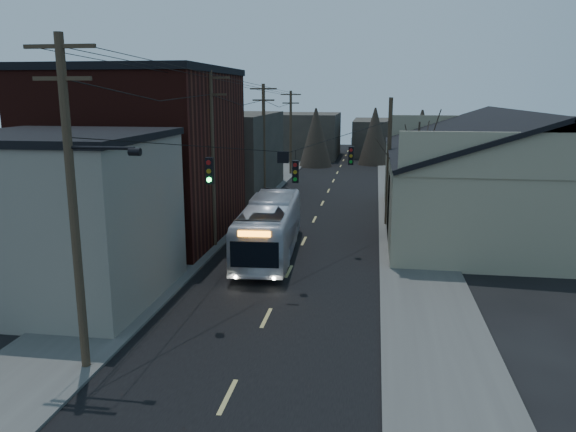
{
  "coord_description": "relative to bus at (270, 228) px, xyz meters",
  "views": [
    {
      "loc": [
        4.06,
        -12.58,
        8.8
      ],
      "look_at": [
        0.04,
        13.42,
        3.0
      ],
      "focal_mm": 35.0,
      "sensor_mm": 36.0,
      "label": 1
    }
  ],
  "objects": [
    {
      "name": "building_far_left",
      "position": [
        -4.48,
        48.13,
        1.46
      ],
      "size": [
        10.0,
        12.0,
        6.0
      ],
      "primitive_type": "cube",
      "color": "#2F2B25",
      "rests_on": "ground"
    },
    {
      "name": "sidewalk_right",
      "position": [
        8.02,
        13.13,
        -1.48
      ],
      "size": [
        4.0,
        110.0,
        0.12
      ],
      "primitive_type": "cube",
      "color": "#474744",
      "rests_on": "ground"
    },
    {
      "name": "utility_lines",
      "position": [
        -1.6,
        7.28,
        3.41
      ],
      "size": [
        11.24,
        45.28,
        10.5
      ],
      "color": "#382B1E",
      "rests_on": "ground"
    },
    {
      "name": "warehouse",
      "position": [
        14.52,
        8.13,
        1.16
      ],
      "size": [
        16.16,
        20.6,
        7.73
      ],
      "color": "gray",
      "rests_on": "ground"
    },
    {
      "name": "building_clapboard",
      "position": [
        -7.48,
        -7.87,
        1.96
      ],
      "size": [
        8.0,
        8.0,
        7.0
      ],
      "primitive_type": "cube",
      "color": "slate",
      "rests_on": "ground"
    },
    {
      "name": "parked_car",
      "position": [
        -1.48,
        10.19,
        -0.8
      ],
      "size": [
        2.08,
        4.66,
        1.49
      ],
      "primitive_type": "imported",
      "rotation": [
        0.0,
        0.0,
        -0.11
      ],
      "color": "#B8BCC0",
      "rests_on": "ground"
    },
    {
      "name": "sidewalk_left",
      "position": [
        -4.98,
        13.13,
        -1.48
      ],
      "size": [
        4.0,
        110.0,
        0.12
      ],
      "primitive_type": "cube",
      "color": "#474744",
      "rests_on": "ground"
    },
    {
      "name": "bare_tree",
      "position": [
        8.02,
        3.13,
        2.06
      ],
      "size": [
        0.4,
        0.4,
        7.2
      ],
      "primitive_type": "cone",
      "color": "black",
      "rests_on": "ground"
    },
    {
      "name": "building_far_right",
      "position": [
        8.52,
        53.13,
        0.96
      ],
      "size": [
        12.0,
        14.0,
        5.0
      ],
      "primitive_type": "cube",
      "color": "#2F2B25",
      "rests_on": "ground"
    },
    {
      "name": "bus",
      "position": [
        0.0,
        0.0,
        0.0
      ],
      "size": [
        3.23,
        11.19,
        3.08
      ],
      "primitive_type": "imported",
      "rotation": [
        0.0,
        0.0,
        3.2
      ],
      "color": "silver",
      "rests_on": "ground"
    },
    {
      "name": "building_left_far",
      "position": [
        -7.98,
        19.13,
        1.96
      ],
      "size": [
        9.0,
        14.0,
        7.0
      ],
      "primitive_type": "cube",
      "color": "#2F2B25",
      "rests_on": "ground"
    },
    {
      "name": "building_brick",
      "position": [
        -8.48,
        3.13,
        3.46
      ],
      "size": [
        10.0,
        12.0,
        10.0
      ],
      "primitive_type": "cube",
      "color": "black",
      "rests_on": "ground"
    },
    {
      "name": "road_surface",
      "position": [
        1.52,
        13.13,
        -1.53
      ],
      "size": [
        9.0,
        110.0,
        0.02
      ],
      "primitive_type": "cube",
      "color": "black",
      "rests_on": "ground"
    }
  ]
}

